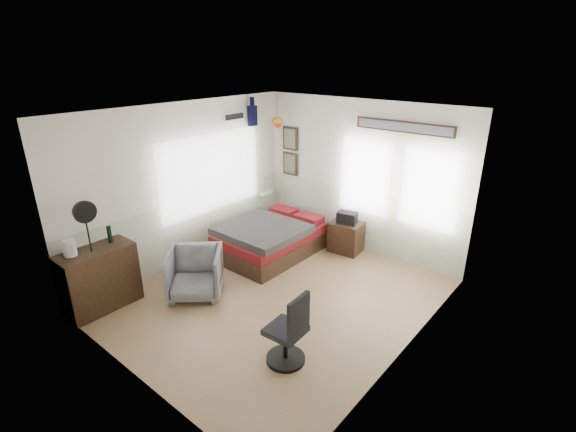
{
  "coord_description": "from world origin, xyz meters",
  "views": [
    {
      "loc": [
        3.57,
        -4.02,
        3.42
      ],
      "look_at": [
        -0.1,
        0.4,
        1.15
      ],
      "focal_mm": 26.0,
      "sensor_mm": 36.0,
      "label": 1
    }
  ],
  "objects_px": {
    "bed": "(270,239)",
    "nightstand": "(346,237)",
    "dresser": "(99,279)",
    "armchair": "(195,273)",
    "task_chair": "(289,335)"
  },
  "relations": [
    {
      "from": "nightstand",
      "to": "task_chair",
      "type": "height_order",
      "value": "task_chair"
    },
    {
      "from": "dresser",
      "to": "armchair",
      "type": "xyz_separation_m",
      "value": [
        0.77,
        1.06,
        -0.09
      ]
    },
    {
      "from": "task_chair",
      "to": "dresser",
      "type": "bearing_deg",
      "value": -167.57
    },
    {
      "from": "dresser",
      "to": "task_chair",
      "type": "bearing_deg",
      "value": 16.1
    },
    {
      "from": "dresser",
      "to": "armchair",
      "type": "distance_m",
      "value": 1.31
    },
    {
      "from": "armchair",
      "to": "nightstand",
      "type": "bearing_deg",
      "value": 28.0
    },
    {
      "from": "bed",
      "to": "armchair",
      "type": "height_order",
      "value": "armchair"
    },
    {
      "from": "armchair",
      "to": "task_chair",
      "type": "distance_m",
      "value": 2.04
    },
    {
      "from": "bed",
      "to": "nightstand",
      "type": "relative_size",
      "value": 3.33
    },
    {
      "from": "bed",
      "to": "dresser",
      "type": "bearing_deg",
      "value": -104.05
    },
    {
      "from": "bed",
      "to": "nightstand",
      "type": "xyz_separation_m",
      "value": [
        1.0,
        0.97,
        -0.01
      ]
    },
    {
      "from": "bed",
      "to": "task_chair",
      "type": "relative_size",
      "value": 1.98
    },
    {
      "from": "armchair",
      "to": "nightstand",
      "type": "relative_size",
      "value": 1.41
    },
    {
      "from": "task_chair",
      "to": "armchair",
      "type": "bearing_deg",
      "value": 169.13
    },
    {
      "from": "nightstand",
      "to": "dresser",
      "type": "bearing_deg",
      "value": -120.12
    }
  ]
}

